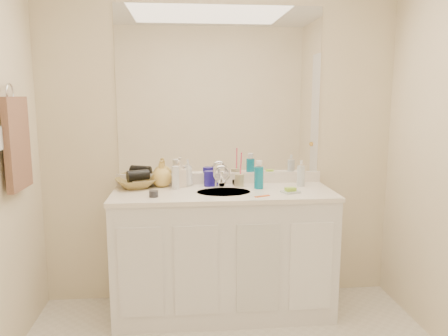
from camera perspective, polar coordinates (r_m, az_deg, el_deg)
wall_back at (r=3.23m, az=-0.54°, el=3.58°), size 2.60×0.02×2.40m
wall_front at (r=0.74m, az=17.52°, el=-18.04°), size 2.60×0.02×2.40m
vanity_cabinet at (r=3.14m, az=-0.09°, el=-11.16°), size 1.50×0.55×0.85m
countertop at (r=3.01m, az=-0.09°, el=-3.31°), size 1.52×0.57×0.03m
backsplash at (r=3.25m, az=-0.51°, el=-1.35°), size 1.52×0.03×0.08m
sink_basin at (r=2.99m, az=-0.05°, el=-3.34°), size 0.37×0.37×0.02m
faucet at (r=3.15m, az=-0.35°, el=-1.43°), size 0.02×0.02×0.11m
mirror at (r=3.20m, az=-0.54°, el=9.99°), size 1.48×0.01×1.20m
blue_mug at (r=3.17m, az=-1.91°, el=-1.38°), size 0.09×0.09×0.11m
tan_cup at (r=3.15m, az=2.02°, el=-1.62°), size 0.07×0.07×0.09m
toothbrush at (r=3.13m, az=2.21°, el=0.26°), size 0.02×0.04×0.20m
mouthwash_bottle at (r=3.09m, az=4.57°, el=-1.25°), size 0.07×0.07×0.16m
clear_pump_bottle at (r=3.21m, az=10.01°, el=-1.04°), size 0.07×0.07×0.15m
soap_dish at (r=2.99m, az=8.66°, el=-3.10°), size 0.13×0.12×0.01m
green_soap at (r=2.99m, az=8.67°, el=-2.77°), size 0.08×0.06×0.02m
orange_comb at (r=2.86m, az=5.00°, el=-3.68°), size 0.11×0.07×0.00m
dark_jar at (r=2.87m, az=-9.17°, el=-3.35°), size 0.07×0.07×0.04m
extra_white_bottle at (r=3.07m, az=-6.37°, el=-1.28°), size 0.06×0.06×0.16m
soap_bottle_white at (r=3.19m, az=-4.72°, el=-0.76°), size 0.07×0.07×0.17m
soap_bottle_cream at (r=3.16m, az=-5.84°, el=-0.73°), size 0.10×0.10×0.19m
soap_bottle_yellow at (r=3.18m, az=-8.15°, el=-0.75°), size 0.17×0.17×0.19m
wicker_basket at (r=3.17m, az=-11.49°, el=-1.96°), size 0.35×0.35×0.07m
hair_dryer at (r=3.16m, az=-11.16°, el=-0.95°), size 0.17×0.13×0.08m
towel_ring at (r=2.86m, az=-26.20°, el=8.87°), size 0.01×0.11×0.11m
hand_towel at (r=2.86m, az=-25.39°, el=2.90°), size 0.04×0.32×0.55m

